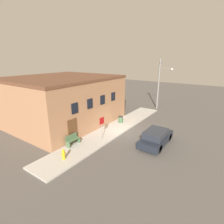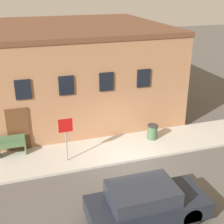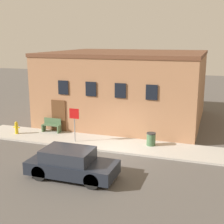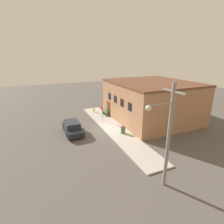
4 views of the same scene
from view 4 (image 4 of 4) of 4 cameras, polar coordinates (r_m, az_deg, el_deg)
The scene contains 9 objects.
ground_plane at distance 20.86m, azimuth -2.82°, elevation -5.95°, with size 80.00×80.00×0.00m, color #56514C.
sidewalk at distance 21.28m, azimuth 0.39°, elevation -5.26°, with size 18.09×2.54×0.11m.
brick_building at distance 24.45m, azimuth 12.57°, elevation 3.66°, with size 11.10×9.91×5.18m.
fire_hydrant at distance 27.06m, azimuth -5.91°, elevation 0.80°, with size 0.44×0.21×0.81m.
stop_sign at distance 22.86m, azimuth -3.18°, elevation 0.26°, with size 0.61×0.06×2.02m.
bench at distance 25.66m, azimuth -2.19°, elevation -0.02°, with size 1.24×0.44×0.89m.
trash_bin at distance 19.69m, azimuth 3.63°, elevation -5.91°, with size 0.54×0.54×0.74m.
utility_pole at distance 11.37m, azimuth 17.58°, elevation -6.63°, with size 1.80×1.96×7.03m.
parked_car at distance 20.39m, azimuth -12.76°, elevation -5.00°, with size 4.03×1.74×1.34m.
Camera 4 is at (17.87, -6.70, 8.41)m, focal length 28.00 mm.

